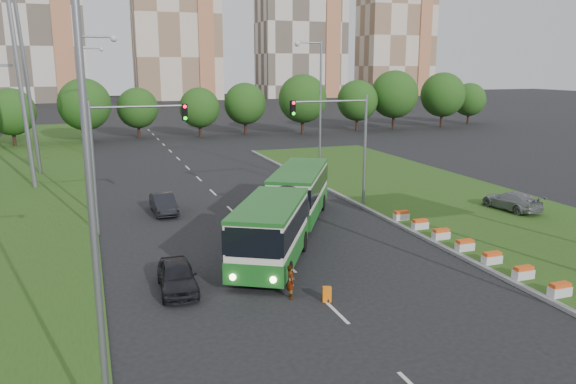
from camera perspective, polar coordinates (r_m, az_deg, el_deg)
name	(u,v)px	position (r m, az deg, el deg)	size (l,w,h in m)	color
ground	(342,259)	(29.98, 5.47, -6.76)	(360.00, 360.00, 0.00)	black
grass_median	(456,203)	(43.07, 16.71, -1.12)	(14.00, 60.00, 0.15)	#284B15
median_kerb	(372,211)	(39.42, 8.52, -1.95)	(0.30, 60.00, 0.18)	gray
left_verge	(18,188)	(51.84, -25.76, 0.39)	(12.00, 110.00, 0.10)	#284B15
lane_markings	(208,187)	(47.51, -8.14, 0.46)	(0.20, 100.00, 0.01)	silver
flower_planters	(465,245)	(32.07, 17.52, -5.16)	(1.10, 13.70, 0.60)	silver
traffic_mast_median	(345,133)	(39.64, 5.78, 5.95)	(5.76, 0.32, 8.00)	gray
traffic_mast_left	(121,145)	(34.89, -16.65, 4.57)	(5.76, 0.32, 8.00)	gray
street_lamps	(237,128)	(36.92, -5.25, 6.48)	(36.00, 60.00, 12.00)	gray
tree_line	(245,104)	(83.71, -4.35, 8.90)	(120.00, 8.00, 9.00)	#1A4713
apartment_tower_cwest	(28,6)	(176.75, -24.88, 16.76)	(28.00, 15.00, 52.00)	beige
apartment_tower_ceast	(175,14)	(178.27, -11.37, 17.27)	(25.00, 15.00, 50.00)	beige
apartment_tower_east	(301,23)	(188.44, 1.31, 16.79)	(27.00, 15.00, 47.00)	beige
midrise_east	(396,36)	(203.35, 10.89, 15.28)	(24.00, 14.00, 40.00)	beige
articulated_bus	(281,208)	(33.00, -0.73, -1.63)	(2.77, 17.78, 2.93)	silver
car_left_near	(177,276)	(26.06, -11.20, -8.38)	(1.63, 4.05, 1.38)	black
car_left_far	(164,204)	(39.60, -12.53, -1.18)	(1.43, 4.09, 1.35)	black
car_median	(512,201)	(42.02, 21.76, -0.82)	(1.81, 4.46, 1.30)	gray
pedestrian	(291,282)	(24.75, 0.29, -9.10)	(0.56, 0.37, 1.53)	gray
shopping_trolley	(327,294)	(24.68, 3.98, -10.32)	(0.37, 0.39, 0.64)	orange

